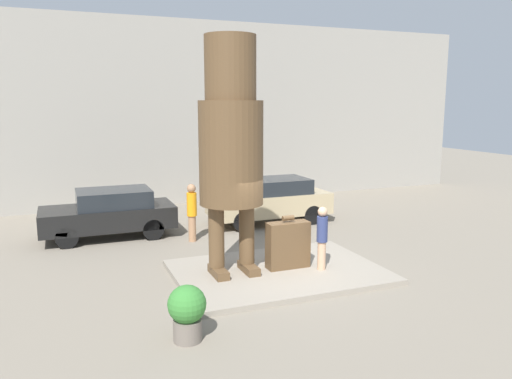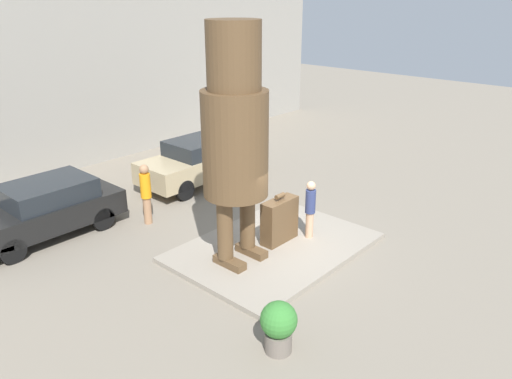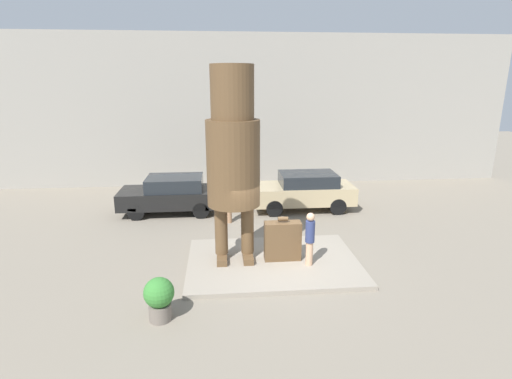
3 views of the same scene
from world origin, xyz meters
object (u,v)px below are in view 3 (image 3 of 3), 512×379
(parked_car_black, at_px, (172,194))
(planter_pot, at_px, (159,297))
(giant_suitcase, at_px, (283,241))
(worker_hivis, at_px, (229,198))
(tourist, at_px, (310,237))
(statue_figure, at_px, (233,151))
(parked_car_tan, at_px, (304,190))

(parked_car_black, xyz_separation_m, planter_pot, (0.57, -7.93, -0.24))
(giant_suitcase, distance_m, parked_car_black, 6.50)
(parked_car_black, relative_size, planter_pot, 3.92)
(planter_pot, bearing_deg, worker_hivis, 74.68)
(giant_suitcase, xyz_separation_m, tourist, (0.73, -0.46, 0.29))
(statue_figure, relative_size, tourist, 3.54)
(parked_car_black, xyz_separation_m, worker_hivis, (2.35, -1.44, 0.17))
(tourist, height_order, planter_pot, tourist)
(statue_figure, xyz_separation_m, parked_car_black, (-2.44, 5.03, -2.66))
(statue_figure, relative_size, parked_car_tan, 1.33)
(statue_figure, height_order, tourist, statue_figure)
(tourist, distance_m, worker_hivis, 4.79)
(statue_figure, height_order, parked_car_black, statue_figure)
(parked_car_black, bearing_deg, statue_figure, 115.86)
(parked_car_black, distance_m, parked_car_tan, 5.62)
(parked_car_tan, relative_size, planter_pot, 4.05)
(statue_figure, distance_m, parked_car_black, 6.19)
(worker_hivis, bearing_deg, parked_car_black, 148.45)
(parked_car_black, relative_size, parked_car_tan, 0.97)
(tourist, relative_size, parked_car_black, 0.39)
(giant_suitcase, relative_size, parked_car_tan, 0.32)
(parked_car_tan, bearing_deg, worker_hivis, 22.73)
(giant_suitcase, bearing_deg, worker_hivis, 112.21)
(tourist, xyz_separation_m, worker_hivis, (-2.27, 4.22, -0.02))
(giant_suitcase, relative_size, planter_pot, 1.29)
(giant_suitcase, xyz_separation_m, worker_hivis, (-1.54, 3.76, 0.27))
(parked_car_black, bearing_deg, parked_car_tan, 179.25)
(tourist, bearing_deg, giant_suitcase, 147.83)
(statue_figure, xyz_separation_m, worker_hivis, (-0.09, 3.58, -2.48))
(planter_pot, relative_size, worker_hivis, 0.58)
(giant_suitcase, height_order, tourist, tourist)
(giant_suitcase, bearing_deg, planter_pot, -140.60)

